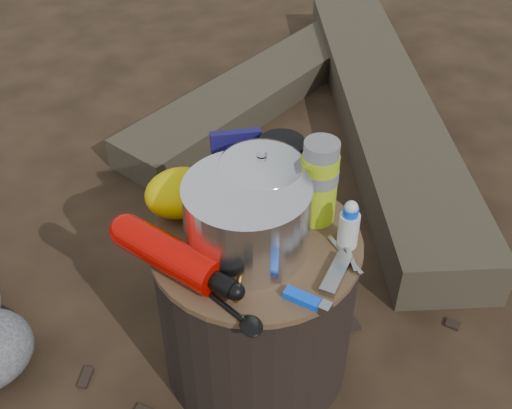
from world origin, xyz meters
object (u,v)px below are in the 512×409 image
object	(u,v)px
log_main	(383,110)
travel_mug	(281,170)
camping_pot	(261,189)
fuel_bottle	(168,254)
stump	(256,305)
thermos	(319,182)

from	to	relation	value
log_main	travel_mug	size ratio (longest dim) A/B	12.41
camping_pot	fuel_bottle	distance (m)	0.22
stump	camping_pot	world-z (taller)	camping_pot
fuel_bottle	thermos	xyz separation A→B (m)	(0.32, 0.03, 0.06)
fuel_bottle	thermos	distance (m)	0.33
camping_pot	log_main	bearing A→B (deg)	44.33
travel_mug	fuel_bottle	bearing A→B (deg)	-155.67
thermos	travel_mug	world-z (taller)	thermos
camping_pot	stump	bearing A→B (deg)	-121.06
log_main	travel_mug	bearing A→B (deg)	-118.01
camping_pot	travel_mug	size ratio (longest dim) A/B	1.22
stump	travel_mug	bearing A→B (deg)	49.01
fuel_bottle	thermos	bearing A→B (deg)	-27.55
stump	camping_pot	distance (m)	0.28
log_main	fuel_bottle	bearing A→B (deg)	-122.84
camping_pot	thermos	size ratio (longest dim) A/B	0.91
fuel_bottle	log_main	bearing A→B (deg)	6.29
camping_pot	travel_mug	distance (m)	0.09
log_main	fuel_bottle	size ratio (longest dim) A/B	5.99
fuel_bottle	travel_mug	xyz separation A→B (m)	(0.28, 0.12, 0.03)
travel_mug	stump	bearing A→B (deg)	-130.99
stump	camping_pot	bearing A→B (deg)	58.94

